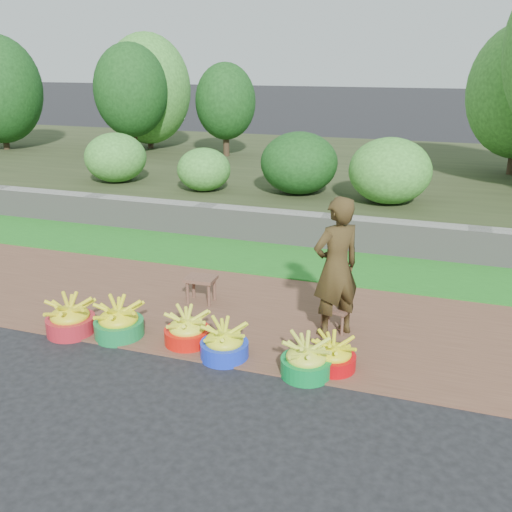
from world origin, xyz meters
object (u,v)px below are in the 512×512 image
(stool_right, at_px, (336,312))
(vendor_woman, at_px, (336,268))
(basin_a, at_px, (70,318))
(basin_c, at_px, (187,330))
(stool_left, at_px, (201,282))
(basin_b, at_px, (119,322))
(basin_f, at_px, (333,356))
(basin_e, at_px, (306,360))
(basin_d, at_px, (224,343))

(stool_right, relative_size, vendor_woman, 0.23)
(vendor_woman, bearing_deg, basin_a, -26.91)
(vendor_woman, bearing_deg, stool_right, -135.47)
(basin_c, height_order, vendor_woman, vendor_woman)
(vendor_woman, bearing_deg, basin_c, -18.29)
(basin_c, distance_m, stool_left, 1.11)
(basin_b, relative_size, vendor_woman, 0.35)
(basin_b, relative_size, stool_right, 1.51)
(basin_f, bearing_deg, basin_b, -178.42)
(stool_left, bearing_deg, basin_b, -112.70)
(basin_b, bearing_deg, basin_c, 6.33)
(basin_a, bearing_deg, stool_right, 19.77)
(basin_b, bearing_deg, stool_left, 67.30)
(basin_f, bearing_deg, stool_left, 150.47)
(basin_f, height_order, stool_left, stool_left)
(basin_b, bearing_deg, basin_f, 1.58)
(basin_e, height_order, basin_f, basin_e)
(basin_a, height_order, vendor_woman, vendor_woman)
(basin_e, bearing_deg, stool_right, 85.71)
(basin_f, distance_m, vendor_woman, 1.01)
(basin_c, relative_size, basin_d, 1.00)
(basin_f, height_order, stool_right, basin_f)
(stool_right, bearing_deg, vendor_woman, -90.52)
(stool_left, bearing_deg, stool_right, -7.70)
(stool_left, distance_m, vendor_woman, 1.87)
(basin_b, distance_m, stool_left, 1.25)
(basin_d, distance_m, stool_right, 1.37)
(basin_e, relative_size, basin_f, 1.09)
(basin_d, distance_m, basin_f, 1.12)
(basin_b, distance_m, vendor_woman, 2.47)
(stool_left, bearing_deg, basin_d, -56.39)
(basin_e, relative_size, stool_left, 1.31)
(vendor_woman, bearing_deg, basin_b, -24.97)
(basin_c, height_order, stool_left, basin_c)
(basin_d, bearing_deg, basin_c, 163.00)
(basin_c, bearing_deg, basin_b, -173.67)
(basin_b, xyz_separation_m, basin_e, (2.17, -0.12, -0.02))
(basin_b, height_order, basin_f, basin_b)
(basin_c, height_order, basin_f, basin_c)
(stool_right, distance_m, vendor_woman, 0.57)
(basin_e, bearing_deg, basin_a, 179.59)
(basin_a, xyz_separation_m, basin_c, (1.36, 0.19, -0.01))
(basin_c, xyz_separation_m, basin_d, (0.49, -0.15, -0.00))
(stool_right, height_order, vendor_woman, vendor_woman)
(basin_c, relative_size, vendor_woman, 0.32)
(basin_f, distance_m, stool_left, 2.21)
(basin_c, relative_size, basin_e, 1.00)
(basin_d, bearing_deg, stool_left, 123.61)
(basin_f, relative_size, vendor_woman, 0.29)
(vendor_woman, bearing_deg, stool_left, -55.66)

